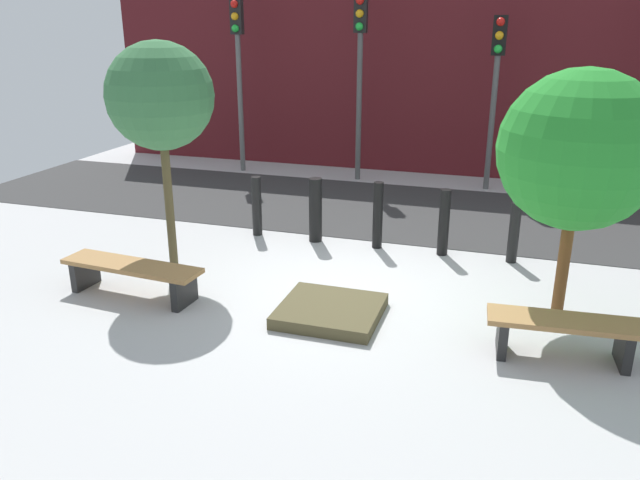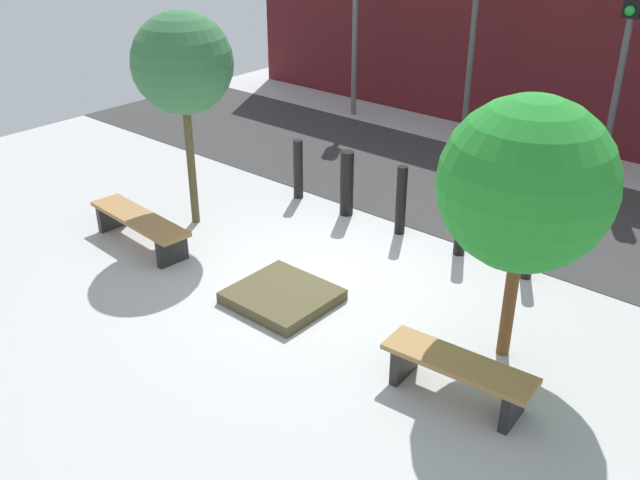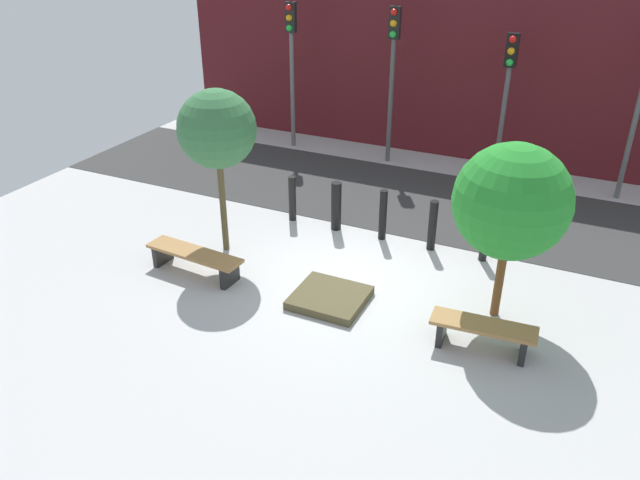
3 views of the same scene
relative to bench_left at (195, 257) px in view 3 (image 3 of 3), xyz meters
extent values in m
plane|color=#B2B2B2|center=(2.69, 1.05, -0.34)|extent=(18.00, 18.00, 0.00)
cube|color=#333333|center=(2.69, 4.99, -0.33)|extent=(18.00, 3.81, 0.01)
cube|color=#511419|center=(2.69, 8.50, 1.86)|extent=(16.20, 0.50, 4.40)
cube|color=black|center=(-0.80, 0.06, -0.14)|extent=(0.14, 0.48, 0.40)
cube|color=black|center=(0.80, -0.06, -0.14)|extent=(0.14, 0.48, 0.40)
cube|color=#9E7242|center=(0.00, 0.00, 0.09)|extent=(2.00, 0.62, 0.06)
cube|color=black|center=(4.76, -0.05, -0.13)|extent=(0.13, 0.47, 0.41)
cube|color=black|center=(6.01, 0.05, -0.13)|extent=(0.13, 0.47, 0.41)
cube|color=#9E7242|center=(5.39, 0.00, 0.11)|extent=(1.64, 0.58, 0.06)
cube|color=#4D462C|center=(2.69, 0.20, -0.26)|extent=(1.23, 1.16, 0.15)
cylinder|color=#4E4428|center=(0.00, 1.05, 0.72)|extent=(0.12, 0.12, 2.12)
sphere|color=#377142|center=(0.00, 1.05, 2.19)|extent=(1.48, 1.48, 1.48)
cylinder|color=brown|center=(5.39, 1.05, 0.46)|extent=(0.15, 0.15, 1.60)
sphere|color=#258C2C|center=(5.39, 1.05, 1.77)|extent=(1.85, 1.85, 1.85)
cylinder|color=black|center=(0.59, 2.83, 0.17)|extent=(0.16, 0.16, 1.02)
cylinder|color=black|center=(1.64, 2.83, 0.20)|extent=(0.22, 0.22, 1.07)
cylinder|color=black|center=(2.69, 2.83, 0.21)|extent=(0.16, 0.16, 1.09)
cylinder|color=black|center=(3.75, 2.83, 0.19)|extent=(0.17, 0.17, 1.06)
cylinder|color=black|center=(4.80, 2.83, 0.13)|extent=(0.16, 0.16, 0.94)
cylinder|color=#5B5B5B|center=(-1.65, 7.19, 1.64)|extent=(0.12, 0.12, 3.96)
cube|color=black|center=(-1.65, 7.19, 3.23)|extent=(0.28, 0.16, 0.78)
sphere|color=red|center=(-1.65, 7.09, 3.49)|extent=(0.17, 0.17, 0.17)
sphere|color=orange|center=(-1.65, 7.09, 3.23)|extent=(0.17, 0.17, 0.17)
sphere|color=green|center=(-1.65, 7.09, 2.97)|extent=(0.17, 0.17, 0.17)
cylinder|color=#4E4E4E|center=(1.24, 7.19, 1.67)|extent=(0.12, 0.12, 4.01)
cube|color=black|center=(1.24, 7.19, 3.28)|extent=(0.28, 0.16, 0.78)
sphere|color=red|center=(1.24, 7.09, 3.54)|extent=(0.17, 0.17, 0.17)
sphere|color=orange|center=(1.24, 7.09, 3.28)|extent=(0.17, 0.17, 0.17)
sphere|color=green|center=(1.24, 7.09, 3.02)|extent=(0.17, 0.17, 0.17)
cylinder|color=#505050|center=(4.14, 7.19, 1.46)|extent=(0.12, 0.12, 3.59)
cube|color=black|center=(4.14, 7.19, 2.86)|extent=(0.28, 0.16, 0.78)
sphere|color=red|center=(4.14, 7.09, 3.12)|extent=(0.17, 0.17, 0.17)
sphere|color=orange|center=(4.14, 7.09, 2.86)|extent=(0.17, 0.17, 0.17)
sphere|color=green|center=(4.14, 7.09, 2.60)|extent=(0.17, 0.17, 0.17)
cylinder|color=#555555|center=(7.04, 7.19, 1.56)|extent=(0.12, 0.12, 3.78)
camera|label=1|loc=(4.71, -6.53, 3.18)|focal=35.00mm
camera|label=2|loc=(8.18, -5.44, 4.57)|focal=40.00mm
camera|label=3|loc=(6.46, -8.16, 5.77)|focal=35.00mm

